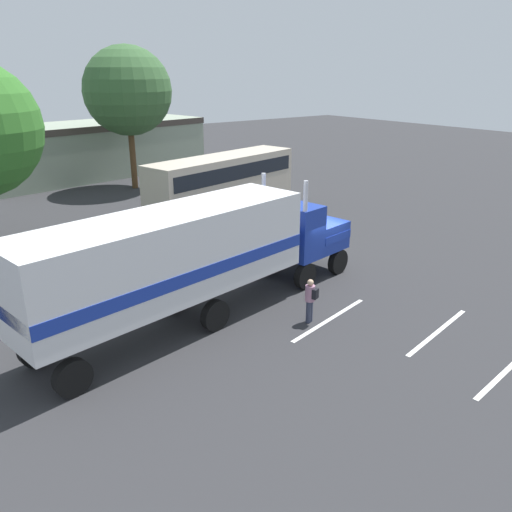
{
  "coord_description": "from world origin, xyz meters",
  "views": [
    {
      "loc": [
        -14.77,
        -15.19,
        8.49
      ],
      "look_at": [
        -3.3,
        -0.05,
        1.6
      ],
      "focal_mm": 36.21,
      "sensor_mm": 36.0,
      "label": 1
    }
  ],
  "objects": [
    {
      "name": "ground_plane",
      "position": [
        0.0,
        0.0,
        0.0
      ],
      "size": [
        120.0,
        120.0,
        0.0
      ],
      "primitive_type": "plane",
      "color": "#2D2D30"
    },
    {
      "name": "lane_stripe_near",
      "position": [
        -2.58,
        -3.5,
        0.01
      ],
      "size": [
        4.34,
        1.03,
        0.01
      ],
      "primitive_type": "cube",
      "rotation": [
        0.0,
        0.0,
        0.2
      ],
      "color": "silver",
      "rests_on": "ground_plane"
    },
    {
      "name": "lane_stripe_mid",
      "position": [
        -0.27,
        -6.41,
        0.01
      ],
      "size": [
        4.36,
        0.94,
        0.01
      ],
      "primitive_type": "cube",
      "rotation": [
        0.0,
        0.0,
        0.18
      ],
      "color": "silver",
      "rests_on": "ground_plane"
    },
    {
      "name": "lane_stripe_far",
      "position": [
        -0.65,
        -9.09,
        0.01
      ],
      "size": [
        4.39,
        0.68,
        0.01
      ],
      "primitive_type": "cube",
      "rotation": [
        0.0,
        0.0,
        0.12
      ],
      "color": "silver",
      "rests_on": "ground_plane"
    },
    {
      "name": "semi_truck",
      "position": [
        -6.34,
        -0.54,
        2.52
      ],
      "size": [
        14.38,
        4.95,
        4.5
      ],
      "color": "#193399",
      "rests_on": "ground_plane"
    },
    {
      "name": "person_bystander",
      "position": [
        -3.27,
        -3.19,
        0.89
      ],
      "size": [
        0.39,
        0.48,
        1.63
      ],
      "color": "#2D3347",
      "rests_on": "ground_plane"
    },
    {
      "name": "parked_bus",
      "position": [
        3.06,
        11.8,
        2.07
      ],
      "size": [
        11.29,
        4.86,
        3.4
      ],
      "color": "#BFB29E",
      "rests_on": "ground_plane"
    },
    {
      "name": "tree_right",
      "position": [
        1.25,
        21.14,
        7.02
      ],
      "size": [
        6.29,
        6.29,
        10.18
      ],
      "color": "brown",
      "rests_on": "ground_plane"
    },
    {
      "name": "building_backdrop",
      "position": [
        0.75,
        27.71,
        2.39
      ],
      "size": [
        19.83,
        9.1,
        4.38
      ],
      "color": "gray",
      "rests_on": "ground_plane"
    }
  ]
}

